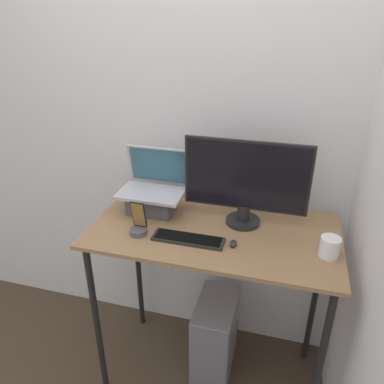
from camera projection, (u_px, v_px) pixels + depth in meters
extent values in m
cube|color=silver|center=(232.00, 143.00, 1.99)|extent=(6.00, 0.05, 2.60)
cube|color=#936D47|center=(214.00, 230.00, 1.78)|extent=(1.17, 0.63, 0.02)
cylinder|color=black|center=(97.00, 326.00, 1.91)|extent=(0.03, 0.03, 0.98)
cylinder|color=black|center=(317.00, 376.00, 1.65)|extent=(0.03, 0.03, 0.98)
cylinder|color=black|center=(138.00, 264.00, 2.37)|extent=(0.03, 0.03, 0.98)
cylinder|color=black|center=(315.00, 295.00, 2.11)|extent=(0.03, 0.03, 0.98)
cube|color=#4C4C51|center=(152.00, 204.00, 1.90)|extent=(0.23, 0.14, 0.10)
cube|color=#B7B7BC|center=(151.00, 193.00, 1.88)|extent=(0.33, 0.20, 0.02)
cube|color=#B7B7BC|center=(158.00, 165.00, 1.93)|extent=(0.33, 0.04, 0.20)
cube|color=#336072|center=(158.00, 165.00, 1.92)|extent=(0.29, 0.03, 0.18)
cylinder|color=black|center=(243.00, 221.00, 1.82)|extent=(0.17, 0.17, 0.02)
cylinder|color=black|center=(243.00, 213.00, 1.80)|extent=(0.06, 0.06, 0.07)
cube|color=black|center=(246.00, 176.00, 1.72)|extent=(0.58, 0.01, 0.34)
cube|color=black|center=(246.00, 176.00, 1.72)|extent=(0.56, 0.01, 0.32)
cube|color=black|center=(188.00, 239.00, 1.69)|extent=(0.33, 0.09, 0.01)
cube|color=black|center=(188.00, 238.00, 1.68)|extent=(0.30, 0.08, 0.00)
ellipsoid|color=#262626|center=(233.00, 243.00, 1.65)|extent=(0.03, 0.05, 0.02)
cylinder|color=#4C4C51|center=(139.00, 232.00, 1.73)|extent=(0.08, 0.08, 0.03)
cube|color=black|center=(139.00, 215.00, 1.71)|extent=(0.07, 0.04, 0.14)
cube|color=olive|center=(138.00, 215.00, 1.70)|extent=(0.06, 0.03, 0.13)
cube|color=gray|center=(215.00, 334.00, 2.18)|extent=(0.21, 0.37, 0.47)
cube|color=slate|center=(208.00, 361.00, 2.02)|extent=(0.20, 0.01, 0.45)
cylinder|color=white|center=(330.00, 247.00, 1.56)|extent=(0.08, 0.08, 0.09)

